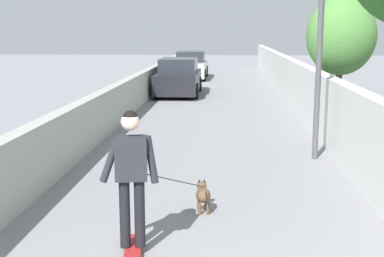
{
  "coord_description": "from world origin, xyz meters",
  "views": [
    {
      "loc": [
        -3.2,
        -0.39,
        2.71
      ],
      "look_at": [
        5.67,
        0.22,
        1.0
      ],
      "focal_mm": 48.06,
      "sensor_mm": 36.0,
      "label": 1
    }
  ],
  "objects_px": {
    "skateboard": "(133,248)",
    "dog": "(203,194)",
    "tree_right_far": "(341,36)",
    "car_near": "(179,78)",
    "lamp_post": "(321,26)",
    "person_skateboarder": "(131,168)",
    "car_far": "(191,66)"
  },
  "relations": [
    {
      "from": "lamp_post",
      "to": "car_near",
      "type": "distance_m",
      "value": 11.76
    },
    {
      "from": "person_skateboarder",
      "to": "car_near",
      "type": "height_order",
      "value": "person_skateboarder"
    },
    {
      "from": "lamp_post",
      "to": "dog",
      "type": "xyz_separation_m",
      "value": [
        -3.42,
        2.24,
        -2.52
      ]
    },
    {
      "from": "car_near",
      "to": "car_far",
      "type": "distance_m",
      "value": 7.44
    },
    {
      "from": "person_skateboarder",
      "to": "dog",
      "type": "distance_m",
      "value": 1.91
    },
    {
      "from": "skateboard",
      "to": "dog",
      "type": "bearing_deg",
      "value": -27.0
    },
    {
      "from": "lamp_post",
      "to": "skateboard",
      "type": "height_order",
      "value": "lamp_post"
    },
    {
      "from": "skateboard",
      "to": "car_far",
      "type": "relative_size",
      "value": 0.19
    },
    {
      "from": "lamp_post",
      "to": "person_skateboarder",
      "type": "relative_size",
      "value": 2.39
    },
    {
      "from": "person_skateboarder",
      "to": "lamp_post",
      "type": "bearing_deg",
      "value": -31.35
    },
    {
      "from": "skateboard",
      "to": "person_skateboarder",
      "type": "bearing_deg",
      "value": 180.0
    },
    {
      "from": "skateboard",
      "to": "car_far",
      "type": "xyz_separation_m",
      "value": [
        23.29,
        0.93,
        0.65
      ]
    },
    {
      "from": "car_far",
      "to": "tree_right_far",
      "type": "bearing_deg",
      "value": -156.95
    },
    {
      "from": "lamp_post",
      "to": "skateboard",
      "type": "relative_size",
      "value": 4.94
    },
    {
      "from": "person_skateboarder",
      "to": "car_near",
      "type": "relative_size",
      "value": 0.4
    },
    {
      "from": "tree_right_far",
      "to": "car_near",
      "type": "bearing_deg",
      "value": 44.98
    },
    {
      "from": "car_far",
      "to": "skateboard",
      "type": "bearing_deg",
      "value": -177.72
    },
    {
      "from": "tree_right_far",
      "to": "car_near",
      "type": "distance_m",
      "value": 8.01
    },
    {
      "from": "tree_right_far",
      "to": "skateboard",
      "type": "height_order",
      "value": "tree_right_far"
    },
    {
      "from": "tree_right_far",
      "to": "lamp_post",
      "type": "distance_m",
      "value": 5.6
    },
    {
      "from": "tree_right_far",
      "to": "person_skateboarder",
      "type": "bearing_deg",
      "value": 156.04
    },
    {
      "from": "tree_right_far",
      "to": "lamp_post",
      "type": "bearing_deg",
      "value": 163.73
    },
    {
      "from": "person_skateboarder",
      "to": "skateboard",
      "type": "bearing_deg",
      "value": 0.0
    },
    {
      "from": "person_skateboarder",
      "to": "car_far",
      "type": "height_order",
      "value": "person_skateboarder"
    },
    {
      "from": "lamp_post",
      "to": "person_skateboarder",
      "type": "xyz_separation_m",
      "value": [
        -4.96,
        3.02,
        -1.72
      ]
    },
    {
      "from": "dog",
      "to": "lamp_post",
      "type": "bearing_deg",
      "value": -33.18
    },
    {
      "from": "tree_right_far",
      "to": "lamp_post",
      "type": "relative_size",
      "value": 0.92
    },
    {
      "from": "lamp_post",
      "to": "skateboard",
      "type": "distance_m",
      "value": 6.42
    },
    {
      "from": "dog",
      "to": "tree_right_far",
      "type": "bearing_deg",
      "value": -23.41
    },
    {
      "from": "tree_right_far",
      "to": "skateboard",
      "type": "xyz_separation_m",
      "value": [
        -10.33,
        4.59,
        -2.46
      ]
    },
    {
      "from": "tree_right_far",
      "to": "car_far",
      "type": "bearing_deg",
      "value": 23.05
    },
    {
      "from": "lamp_post",
      "to": "dog",
      "type": "height_order",
      "value": "lamp_post"
    }
  ]
}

